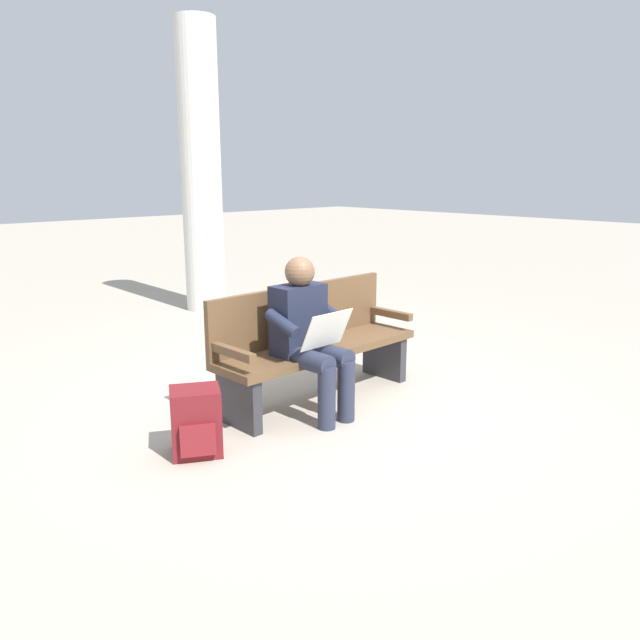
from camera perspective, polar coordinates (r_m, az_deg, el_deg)
The scene contains 5 objects.
ground_plane at distance 5.02m, azimuth -0.05°, elevation -7.26°, with size 40.00×40.00×0.00m, color #A89E8E.
bench_near at distance 4.92m, azimuth -0.63°, elevation -2.05°, with size 1.81×0.53×0.90m.
person_seated at distance 4.54m, azimuth -1.04°, elevation -1.18°, with size 0.58×0.58×1.18m.
backpack at distance 4.09m, azimuth -11.30°, elevation -9.19°, with size 0.40×0.39×0.44m.
support_pillar at distance 8.21m, azimuth -10.87°, elevation 13.38°, with size 0.51×0.51×3.59m, color silver.
Camera 1 is at (3.20, 3.44, 1.78)m, focal length 34.87 mm.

